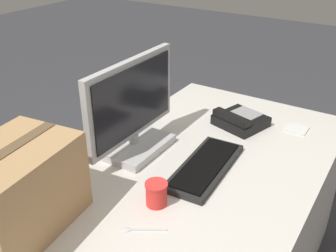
{
  "coord_description": "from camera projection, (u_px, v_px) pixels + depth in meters",
  "views": [
    {
      "loc": [
        -1.02,
        -0.59,
        1.58
      ],
      "look_at": [
        0.12,
        0.13,
        0.87
      ],
      "focal_mm": 42.0,
      "sensor_mm": 36.0,
      "label": 1
    }
  ],
  "objects": [
    {
      "name": "monitor",
      "position": [
        133.0,
        113.0,
        1.59
      ],
      "size": [
        0.53,
        0.24,
        0.39
      ],
      "color": "#B7B7B7",
      "rests_on": "office_desk"
    },
    {
      "name": "keyboard",
      "position": [
        205.0,
        166.0,
        1.52
      ],
      "size": [
        0.43,
        0.19,
        0.03
      ],
      "rotation": [
        0.0,
        0.0,
        0.06
      ],
      "color": "black",
      "rests_on": "office_desk"
    },
    {
      "name": "desk_phone",
      "position": [
        240.0,
        120.0,
        1.84
      ],
      "size": [
        0.25,
        0.25,
        0.08
      ],
      "rotation": [
        0.0,
        0.0,
        -0.29
      ],
      "color": "black",
      "rests_on": "office_desk"
    },
    {
      "name": "spoon",
      "position": [
        137.0,
        230.0,
        1.23
      ],
      "size": [
        0.09,
        0.13,
        0.0
      ],
      "rotation": [
        0.0,
        0.0,
        2.12
      ],
      "color": "silver",
      "rests_on": "office_desk"
    },
    {
      "name": "paper_cup_right",
      "position": [
        156.0,
        194.0,
        1.32
      ],
      "size": [
        0.08,
        0.08,
        0.09
      ],
      "color": "red",
      "rests_on": "office_desk"
    },
    {
      "name": "sticky_note_pad",
      "position": [
        297.0,
        129.0,
        1.82
      ],
      "size": [
        0.09,
        0.09,
        0.01
      ],
      "color": "silver",
      "rests_on": "office_desk"
    },
    {
      "name": "cardboard_box",
      "position": [
        16.0,
        190.0,
        1.19
      ],
      "size": [
        0.41,
        0.31,
        0.28
      ],
      "rotation": [
        0.0,
        0.0,
        0.12
      ],
      "color": "tan",
      "rests_on": "office_desk"
    }
  ]
}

